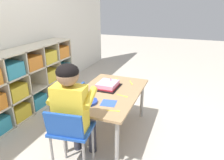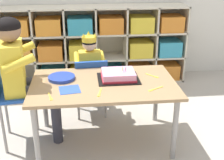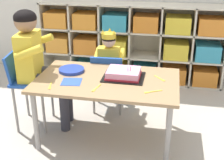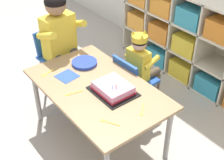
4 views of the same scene
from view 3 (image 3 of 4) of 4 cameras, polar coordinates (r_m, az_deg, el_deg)
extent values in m
plane|color=#BCB2A3|center=(2.80, -0.86, -10.38)|extent=(16.00, 16.00, 0.00)
cube|color=beige|center=(3.98, 3.89, 7.65)|extent=(2.23, 0.01, 0.95)
cube|color=beige|center=(4.11, -12.04, 7.67)|extent=(0.02, 0.36, 0.95)
cube|color=beige|center=(3.98, -7.11, 7.51)|extent=(0.02, 0.36, 0.95)
cube|color=beige|center=(3.88, -1.89, 7.27)|extent=(0.02, 0.36, 0.95)
cube|color=beige|center=(3.82, 3.54, 6.96)|extent=(0.02, 0.36, 0.95)
cube|color=beige|center=(3.79, 9.09, 6.58)|extent=(0.02, 0.36, 0.95)
cube|color=beige|center=(3.79, 14.67, 6.13)|extent=(0.02, 0.36, 0.95)
cube|color=beige|center=(3.84, 20.17, 5.63)|extent=(0.02, 0.36, 0.95)
cube|color=beige|center=(3.97, 3.37, 0.49)|extent=(2.23, 0.36, 0.02)
cube|color=beige|center=(3.86, 3.48, 4.75)|extent=(2.23, 0.36, 0.02)
cube|color=beige|center=(3.78, 3.60, 9.22)|extent=(2.23, 0.36, 0.02)
cube|color=beige|center=(3.71, 3.72, 13.88)|extent=(2.23, 0.36, 0.02)
cube|color=teal|center=(4.02, -4.44, 2.37)|extent=(0.29, 0.29, 0.19)
cube|color=yellow|center=(3.95, 0.72, 2.00)|extent=(0.29, 0.29, 0.19)
cube|color=teal|center=(3.90, 6.05, 1.60)|extent=(0.29, 0.29, 0.19)
cube|color=orange|center=(3.89, 11.44, 1.18)|extent=(0.29, 0.29, 0.19)
cube|color=orange|center=(3.91, 16.82, 0.76)|extent=(0.29, 0.29, 0.19)
cube|color=orange|center=(4.04, -9.65, 6.83)|extent=(0.29, 0.29, 0.19)
cube|color=orange|center=(3.92, -4.58, 6.61)|extent=(0.29, 0.29, 0.19)
cube|color=yellow|center=(3.84, 0.75, 6.32)|extent=(0.29, 0.29, 0.19)
cube|color=yellow|center=(3.78, 11.82, 5.55)|extent=(0.29, 0.29, 0.19)
cube|color=teal|center=(3.81, 17.36, 5.08)|extent=(0.29, 0.29, 0.19)
cube|color=orange|center=(3.96, -9.96, 11.15)|extent=(0.29, 0.29, 0.19)
cube|color=orange|center=(3.84, -4.73, 11.05)|extent=(0.29, 0.29, 0.19)
cube|color=teal|center=(3.76, 0.77, 10.85)|extent=(0.29, 0.29, 0.19)
cube|color=orange|center=(3.71, 6.46, 10.55)|extent=(0.29, 0.29, 0.19)
cube|color=yellow|center=(3.70, 12.22, 10.13)|extent=(0.29, 0.29, 0.19)
cube|color=orange|center=(3.73, 17.94, 9.61)|extent=(0.29, 0.29, 0.19)
cube|color=#A37F56|center=(2.54, -0.94, -0.11)|extent=(1.18, 0.72, 0.03)
cylinder|color=#9E9993|center=(2.57, -14.04, -7.51)|extent=(0.04, 0.04, 0.53)
cylinder|color=#9E9993|center=(2.36, 10.39, -10.21)|extent=(0.04, 0.04, 0.53)
cylinder|color=#9E9993|center=(3.05, -9.46, -1.92)|extent=(0.04, 0.04, 0.53)
cylinder|color=#9E9993|center=(2.88, 10.74, -3.68)|extent=(0.04, 0.04, 0.53)
cube|color=#1E4CA8|center=(3.08, -0.61, 0.67)|extent=(0.34, 0.31, 0.03)
cube|color=#1E4CA8|center=(2.90, -1.05, 2.03)|extent=(0.30, 0.07, 0.24)
cylinder|color=gray|center=(3.25, 2.08, -1.72)|extent=(0.02, 0.02, 0.35)
cylinder|color=gray|center=(3.29, -2.58, -1.43)|extent=(0.02, 0.02, 0.35)
cylinder|color=gray|center=(3.04, 1.56, -3.62)|extent=(0.02, 0.02, 0.35)
cylinder|color=gray|center=(3.08, -3.41, -3.28)|extent=(0.02, 0.02, 0.35)
cube|color=yellow|center=(3.03, -0.58, 3.43)|extent=(0.22, 0.12, 0.29)
sphere|color=#DBB293|center=(2.97, -0.60, 7.36)|extent=(0.13, 0.13, 0.13)
ellipsoid|color=black|center=(2.96, -0.60, 7.73)|extent=(0.14, 0.14, 0.10)
cylinder|color=yellow|center=(2.95, -0.60, 8.29)|extent=(0.14, 0.14, 0.05)
cone|color=yellow|center=(3.00, -0.42, 9.37)|extent=(0.04, 0.04, 0.04)
cone|color=yellow|center=(2.91, 0.35, 8.92)|extent=(0.04, 0.04, 0.04)
cone|color=yellow|center=(2.93, -1.72, 9.00)|extent=(0.04, 0.04, 0.04)
cylinder|color=brown|center=(3.16, 0.85, 2.03)|extent=(0.08, 0.21, 0.07)
cylinder|color=brown|center=(3.18, -1.40, 2.15)|extent=(0.08, 0.21, 0.07)
cylinder|color=brown|center=(3.34, 1.07, -0.77)|extent=(0.06, 0.06, 0.37)
cylinder|color=brown|center=(3.36, -1.06, -0.64)|extent=(0.06, 0.06, 0.37)
cylinder|color=yellow|center=(3.04, 1.88, 4.72)|extent=(0.05, 0.18, 0.10)
cylinder|color=yellow|center=(3.07, -2.77, 4.94)|extent=(0.05, 0.18, 0.10)
cube|color=#1E4CA8|center=(2.86, -14.70, 0.19)|extent=(0.36, 0.41, 0.03)
cube|color=#1E4CA8|center=(2.86, -17.76, 2.65)|extent=(0.10, 0.34, 0.24)
cylinder|color=gray|center=(2.79, -12.64, -5.64)|extent=(0.02, 0.02, 0.45)
cylinder|color=gray|center=(3.06, -11.13, -2.85)|extent=(0.02, 0.02, 0.45)
cylinder|color=gray|center=(2.87, -17.53, -5.36)|extent=(0.02, 0.02, 0.45)
cylinder|color=gray|center=(3.13, -15.64, -2.67)|extent=(0.02, 0.02, 0.45)
cube|color=yellow|center=(2.78, -15.15, 4.30)|extent=(0.20, 0.32, 0.42)
sphere|color=#997051|center=(2.70, -15.85, 10.51)|extent=(0.19, 0.19, 0.19)
ellipsoid|color=black|center=(2.70, -15.91, 11.10)|extent=(0.19, 0.19, 0.14)
cylinder|color=#33333D|center=(2.72, -12.33, 0.09)|extent=(0.31, 0.14, 0.10)
cylinder|color=#33333D|center=(2.88, -11.41, 1.51)|extent=(0.31, 0.14, 0.10)
cylinder|color=#33333D|center=(2.80, -8.89, -5.00)|extent=(0.08, 0.08, 0.47)
cylinder|color=#33333D|center=(2.96, -8.19, -3.35)|extent=(0.08, 0.08, 0.47)
cylinder|color=yellow|center=(2.58, -15.23, 4.98)|extent=(0.25, 0.10, 0.14)
cylinder|color=yellow|center=(2.89, -13.19, 7.14)|extent=(0.25, 0.10, 0.14)
cube|color=black|center=(2.56, 2.16, 0.55)|extent=(0.34, 0.28, 0.01)
cube|color=#EF9EC6|center=(2.55, 2.17, 1.29)|extent=(0.27, 0.23, 0.06)
cube|color=red|center=(2.56, 2.16, 0.80)|extent=(0.28, 0.24, 0.02)
cylinder|color=#E54C66|center=(2.51, 3.46, 2.11)|extent=(0.01, 0.01, 0.04)
cylinder|color=#4CB2E5|center=(2.49, 2.98, 1.96)|extent=(0.01, 0.01, 0.04)
cylinder|color=#EFCC4C|center=(2.53, 2.98, 2.26)|extent=(0.01, 0.01, 0.04)
cylinder|color=#233DA3|center=(2.71, -7.55, 1.87)|extent=(0.22, 0.22, 0.03)
cube|color=#3356B7|center=(2.50, -7.56, -0.32)|extent=(0.18, 0.18, 0.00)
cube|color=yellow|center=(2.39, -2.68, -1.29)|extent=(0.03, 0.10, 0.00)
cube|color=yellow|center=(2.33, -3.46, -1.96)|extent=(0.03, 0.04, 0.00)
cube|color=yellow|center=(2.48, -11.36, -0.83)|extent=(0.03, 0.09, 0.00)
cube|color=yellow|center=(2.42, -11.55, -1.48)|extent=(0.03, 0.04, 0.00)
cube|color=yellow|center=(2.59, 8.56, 0.47)|extent=(0.07, 0.08, 0.00)
cube|color=yellow|center=(2.54, 9.49, -0.05)|extent=(0.04, 0.04, 0.00)
cube|color=yellow|center=(2.34, 8.11, -2.08)|extent=(0.10, 0.06, 0.00)
cube|color=yellow|center=(2.31, 6.45, -2.33)|extent=(0.04, 0.03, 0.00)
camera|label=1|loc=(2.96, -52.33, 14.80)|focal=33.17mm
camera|label=2|loc=(0.66, -73.09, 3.52)|focal=47.60mm
camera|label=4|loc=(1.71, 66.15, 28.19)|focal=51.06mm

